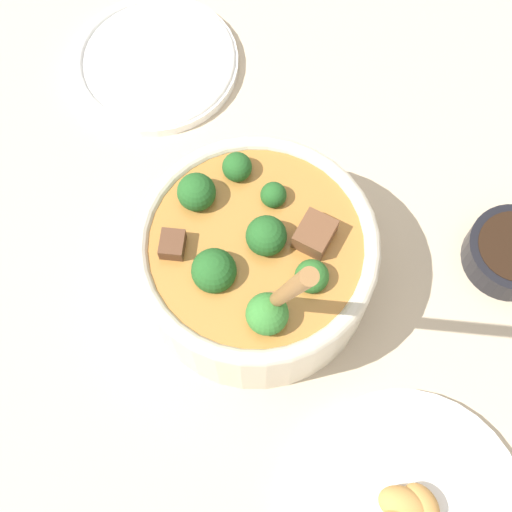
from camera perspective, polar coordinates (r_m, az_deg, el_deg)
The scene contains 4 objects.
ground_plane at distance 0.73m, azimuth -0.00°, elevation -1.88°, with size 4.00×4.00×0.00m, color #C6B293.
stew_bowl at distance 0.67m, azimuth -0.01°, elevation -0.24°, with size 0.23×0.23×0.30m.
condiment_bowl at distance 0.76m, azimuth 19.80°, elevation 0.31°, with size 0.09×0.09×0.03m.
empty_plate at distance 0.86m, azimuth -8.06°, elevation 15.15°, with size 0.19×0.19×0.02m.
Camera 1 is at (-0.16, 0.19, 0.68)m, focal length 50.00 mm.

